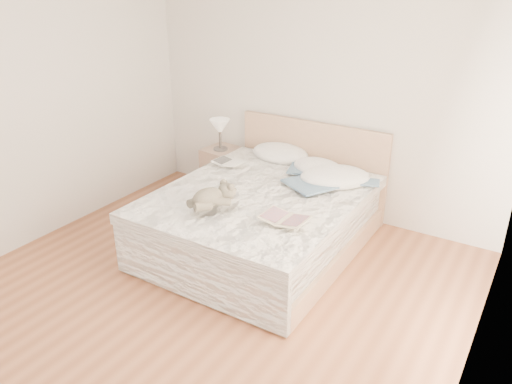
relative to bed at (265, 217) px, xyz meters
The scene contains 15 objects.
floor 1.23m from the bed, 90.00° to the right, with size 4.00×4.50×0.00m, color brown.
wall_back 1.49m from the bed, 90.00° to the left, with size 4.00×0.02×2.70m, color silver.
wall_left 2.55m from the bed, 149.21° to the right, with size 0.02×4.50×2.70m, color silver.
wall_right 2.55m from the bed, 30.79° to the right, with size 0.02×4.50×2.70m, color silver.
window 2.46m from the bed, 24.16° to the right, with size 0.02×1.30×1.10m, color white.
bed is the anchor object (origin of this frame).
nightstand 1.31m from the bed, 141.91° to the left, with size 0.45×0.40×0.56m, color #A1836C.
table_lamp 1.41m from the bed, 143.80° to the left, with size 0.28×0.28×0.36m.
pillow_left 0.95m from the bed, 109.92° to the left, with size 0.65×0.46×0.20m, color white.
pillow_middle 0.78m from the bed, 70.48° to the left, with size 0.56×0.39×0.17m, color white.
pillow_right 0.78m from the bed, 47.53° to the left, with size 0.67×0.47×0.20m, color white.
blouse 0.63m from the bed, 43.72° to the left, with size 0.67×0.72×0.03m, color #3D5973, non-canonical shape.
photo_book 0.78m from the bed, 152.95° to the left, with size 0.32×0.22×0.02m, color white.
childrens_book 0.76m from the bed, 45.59° to the right, with size 0.39×0.27×0.03m, color beige.
teddy_bear 0.75m from the bed, 104.83° to the right, with size 0.26×0.37×0.19m, color #615949, non-canonical shape.
Camera 1 is at (2.17, -2.46, 2.47)m, focal length 35.00 mm.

